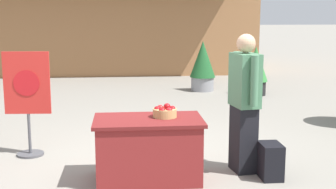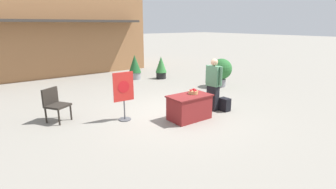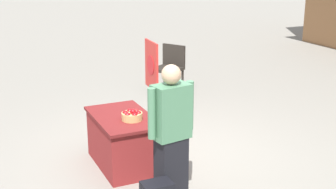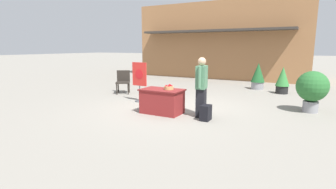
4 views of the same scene
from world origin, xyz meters
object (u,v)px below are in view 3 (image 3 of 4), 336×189
at_px(display_table, 124,141).
at_px(poster_board, 152,77).
at_px(patio_chair, 170,65).
at_px(person_visitor, 171,134).
at_px(apple_basket, 132,115).

xyz_separation_m(display_table, poster_board, (-1.56, 1.08, 0.42)).
bearing_deg(poster_board, patio_chair, -120.67).
relative_size(display_table, poster_board, 0.88).
bearing_deg(person_visitor, poster_board, -27.16).
relative_size(apple_basket, patio_chair, 0.29).
bearing_deg(patio_chair, apple_basket, 26.03).
distance_m(display_table, person_visitor, 1.28).
height_order(person_visitor, patio_chair, person_visitor).
bearing_deg(display_table, apple_basket, 18.17).
distance_m(display_table, patio_chair, 3.87).
xyz_separation_m(poster_board, patio_chair, (-1.63, 1.10, -0.24)).
distance_m(person_visitor, patio_chair, 4.80).
bearing_deg(patio_chair, person_visitor, 33.45).
bearing_deg(poster_board, display_table, 59.01).
bearing_deg(person_visitor, patio_chair, -33.71).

